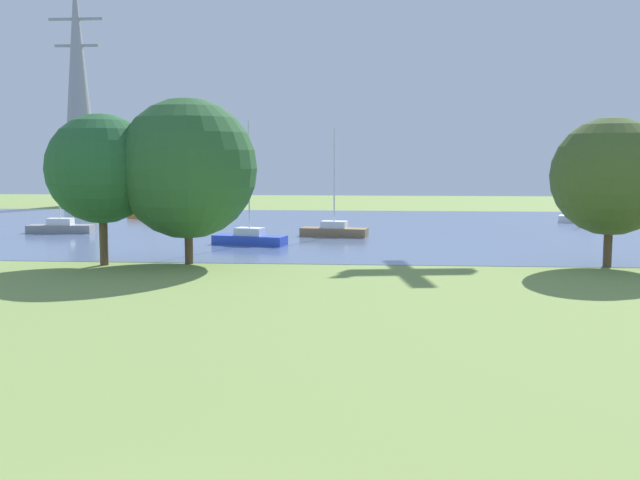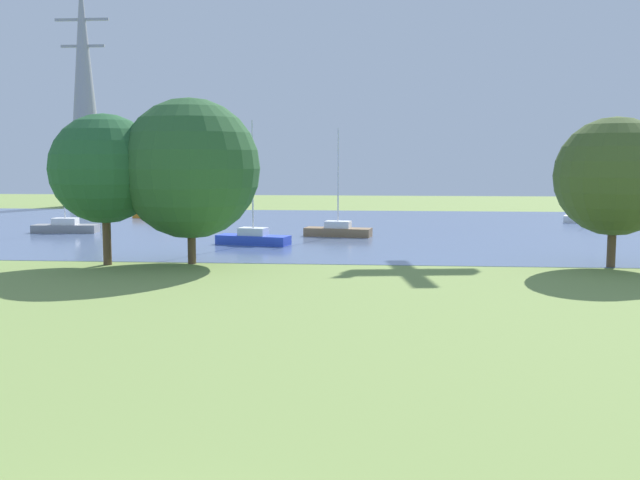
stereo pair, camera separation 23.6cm
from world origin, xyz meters
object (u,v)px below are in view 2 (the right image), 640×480
Objects in this scene: sailboat_blue at (253,237)px; electricity_pylon at (84,90)px; sailboat_white at (593,218)px; sailboat_orange at (158,213)px; tree_east_far at (615,177)px; sailboat_gray at (65,227)px; tree_mid_shore at (190,169)px; sailboat_brown at (338,230)px; tree_east_near at (105,169)px.

electricity_pylon reaches higher than sailboat_blue.
sailboat_white is 32.18m from sailboat_blue.
sailboat_orange is 0.91× the size of tree_east_far.
sailboat_orange is 14.01m from sailboat_gray.
sailboat_gray is 0.74× the size of tree_mid_shore.
sailboat_brown is 0.88× the size of tree_mid_shore.
sailboat_brown is 19.43m from tree_east_near.
sailboat_brown is 0.97× the size of tree_east_near.
tree_east_far is at bearing 3.04° from tree_east_near.
sailboat_brown is (17.86, -14.56, 0.01)m from sailboat_orange.
sailboat_blue is at bearing 78.65° from tree_mid_shore.
tree_mid_shore reaches higher than sailboat_gray.
electricity_pylon reaches higher than sailboat_orange.
sailboat_blue is at bearing -133.30° from sailboat_brown.
sailboat_orange is at bearing -50.90° from electricity_pylon.
sailboat_blue reaches higher than sailboat_brown.
sailboat_gray is 0.85× the size of sailboat_brown.
sailboat_brown is at bearing 53.09° from tree_east_near.
tree_mid_shore is (-28.38, -26.83, 4.63)m from sailboat_white.
sailboat_orange is 30.71m from tree_east_near.
tree_east_near reaches higher than sailboat_gray.
tree_mid_shore is at bearing -178.44° from tree_east_far.
tree_mid_shore reaches higher than tree_east_near.
sailboat_orange is 0.88× the size of sailboat_blue.
sailboat_brown reaches higher than sailboat_gray.
electricity_pylon reaches higher than sailboat_gray.
tree_mid_shore is (10.89, -28.85, 4.63)m from sailboat_orange.
sailboat_gray is (-42.20, -11.68, -0.00)m from sailboat_white.
tree_east_near is (9.45, -15.96, 4.62)m from sailboat_gray.
sailboat_white is 1.06× the size of sailboat_gray.
sailboat_orange is 0.26× the size of electricity_pylon.
sailboat_blue is 1.01× the size of tree_east_near.
sailboat_gray is 0.24× the size of electricity_pylon.
tree_east_far reaches higher than sailboat_gray.
sailboat_blue reaches higher than sailboat_orange.
sailboat_blue is at bearing -54.48° from electricity_pylon.
sailboat_brown is 1.00× the size of tree_east_far.
tree_east_far reaches higher than sailboat_orange.
sailboat_gray is 19.11m from tree_east_near.
sailboat_brown reaches higher than sailboat_orange.
sailboat_blue reaches higher than sailboat_gray.
sailboat_white is 43.79m from sailboat_gray.
sailboat_brown is at bearing -39.19° from sailboat_orange.
sailboat_orange is 25.59m from electricity_pylon.
sailboat_brown is at bearing -44.91° from electricity_pylon.
sailboat_blue is 1.04× the size of tree_east_far.
tree_east_near is at bearing -126.91° from sailboat_brown.
electricity_pylon is at bearing 135.92° from tree_east_far.
tree_east_far reaches higher than sailboat_white.
tree_east_near is 0.90× the size of tree_mid_shore.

